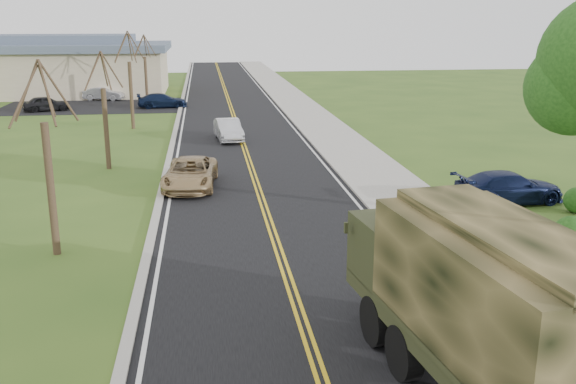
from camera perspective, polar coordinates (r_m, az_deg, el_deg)
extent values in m
cube|color=black|center=(50.46, -4.92, 6.94)|extent=(8.00, 120.00, 0.01)
cube|color=#9E998E|center=(50.81, -0.20, 7.12)|extent=(0.30, 120.00, 0.12)
cube|color=#9E998E|center=(51.06, 1.76, 7.14)|extent=(3.20, 120.00, 0.10)
cube|color=#9E998E|center=(50.44, -9.66, 6.83)|extent=(0.30, 120.00, 0.10)
sphere|color=#1A4112|center=(23.99, 24.03, 8.47)|extent=(3.24, 3.24, 3.24)
cylinder|color=#38281C|center=(21.09, -20.33, 0.17)|extent=(0.24, 0.24, 4.20)
cylinder|color=#38281C|center=(20.58, -19.73, 8.47)|extent=(1.01, 0.33, 1.90)
cylinder|color=#38281C|center=(21.16, -20.62, 8.34)|extent=(0.13, 1.29, 1.74)
cylinder|color=#38281C|center=(20.85, -22.24, 8.31)|extent=(0.98, 0.43, 1.90)
cylinder|color=#38281C|center=(20.21, -22.47, 7.88)|extent=(0.79, 1.05, 1.77)
cylinder|color=#38281C|center=(20.10, -20.62, 8.25)|extent=(0.58, 0.90, 1.90)
cylinder|color=#38281C|center=(32.67, -15.86, 5.40)|extent=(0.24, 0.24, 3.96)
cylinder|color=#38281C|center=(32.39, -15.40, 10.45)|extent=(0.96, 0.32, 1.79)
cylinder|color=#38281C|center=(32.91, -16.02, 10.34)|extent=(0.12, 1.22, 1.65)
cylinder|color=#38281C|center=(32.57, -16.95, 10.36)|extent=(0.93, 0.41, 1.79)
cylinder|color=#38281C|center=(31.95, -17.00, 10.14)|extent=(0.75, 0.99, 1.67)
cylinder|color=#38281C|center=(31.91, -15.87, 10.35)|extent=(0.55, 0.85, 1.80)
cylinder|color=#38281C|center=(44.43, -13.75, 8.32)|extent=(0.24, 0.24, 4.44)
cylinder|color=#38281C|center=(44.27, -13.34, 12.49)|extent=(1.07, 0.35, 2.00)
cylinder|color=#38281C|center=(44.83, -13.88, 12.38)|extent=(0.13, 1.36, 1.84)
cylinder|color=#38281C|center=(44.43, -14.63, 12.42)|extent=(1.03, 0.46, 2.00)
cylinder|color=#38281C|center=(43.73, -14.63, 12.27)|extent=(0.83, 1.10, 1.87)
cylinder|color=#38281C|center=(43.72, -13.70, 12.44)|extent=(0.61, 0.95, 2.01)
cylinder|color=#38281C|center=(56.33, -12.49, 9.59)|extent=(0.24, 0.24, 4.08)
cylinder|color=#38281C|center=(56.23, -12.17, 12.61)|extent=(0.99, 0.33, 1.84)
cylinder|color=#38281C|center=(56.74, -12.58, 12.53)|extent=(0.13, 1.25, 1.69)
cylinder|color=#38281C|center=(56.35, -13.11, 12.56)|extent=(0.95, 0.42, 1.85)
cylinder|color=#38281C|center=(55.71, -13.10, 12.46)|extent=(0.77, 1.02, 1.72)
cylinder|color=#38281C|center=(55.72, -12.43, 12.57)|extent=(0.57, 0.88, 1.85)
cube|color=tan|center=(67.51, -19.54, 10.02)|extent=(20.00, 12.00, 4.20)
cube|color=#475466|center=(67.37, -19.73, 12.04)|extent=(21.00, 13.00, 0.70)
cube|color=#475466|center=(67.35, -19.78, 12.64)|extent=(14.00, 8.00, 0.90)
cube|color=black|center=(56.89, -15.41, 7.40)|extent=(18.00, 10.00, 0.02)
cylinder|color=black|center=(13.81, 10.28, -13.85)|extent=(0.52, 1.20, 1.16)
cylinder|color=black|center=(14.81, 18.26, -12.30)|extent=(0.52, 1.20, 1.16)
cylinder|color=black|center=(15.00, 7.86, -11.27)|extent=(0.52, 1.20, 1.16)
cylinder|color=black|center=(15.93, 15.35, -10.05)|extent=(0.52, 1.20, 1.16)
cube|color=#2F341C|center=(13.56, 15.90, -12.28)|extent=(3.48, 7.66, 0.37)
cube|color=#2F341C|center=(15.35, 11.05, -4.98)|extent=(2.77, 2.32, 1.48)
cube|color=black|center=(16.09, 9.62, -3.16)|extent=(2.31, 0.39, 0.74)
cube|color=#2F341C|center=(12.77, 18.07, -12.92)|extent=(3.35, 5.89, 0.16)
cube|color=black|center=(12.30, 18.49, -8.35)|extent=(3.35, 5.89, 2.11)
cube|color=black|center=(11.92, 18.94, -3.45)|extent=(2.41, 5.77, 0.26)
imported|color=tan|center=(28.43, -8.68, 1.65)|extent=(2.56, 4.81, 1.29)
imported|color=silver|center=(39.33, -5.33, 5.52)|extent=(1.79, 4.04, 1.29)
imported|color=#0F183A|center=(27.22, 19.02, 0.38)|extent=(4.65, 2.30, 1.30)
imported|color=black|center=(55.13, -20.69, 7.36)|extent=(3.86, 2.51, 1.22)
imported|color=#ACABB0|center=(60.92, -16.04, 8.40)|extent=(3.84, 2.11, 1.20)
imported|color=#0D1833|center=(54.72, -11.12, 7.98)|extent=(4.23, 2.06, 1.19)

